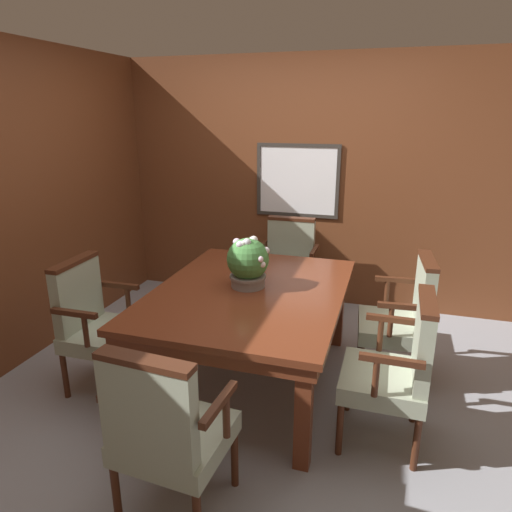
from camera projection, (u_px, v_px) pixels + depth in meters
ground_plane at (241, 390)px, 3.29m from camera, size 14.00×14.00×0.00m
wall_back at (298, 183)px, 4.59m from camera, size 7.20×0.08×2.45m
wall_left at (10, 208)px, 3.42m from camera, size 0.06×7.20×2.45m
dining_table at (250, 301)px, 3.23m from camera, size 1.30×1.70×0.73m
chair_head_near at (166, 428)px, 2.12m from camera, size 0.57×0.51×0.95m
chair_left_near at (95, 320)px, 3.22m from camera, size 0.49×0.55×0.95m
chair_right_far at (404, 315)px, 3.31m from camera, size 0.52×0.57×0.95m
chair_right_near at (397, 366)px, 2.65m from camera, size 0.49×0.55×0.95m
chair_head_far at (288, 264)px, 4.40m from camera, size 0.55×0.49×0.95m
potted_plant at (248, 262)px, 3.20m from camera, size 0.30×0.30×0.37m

